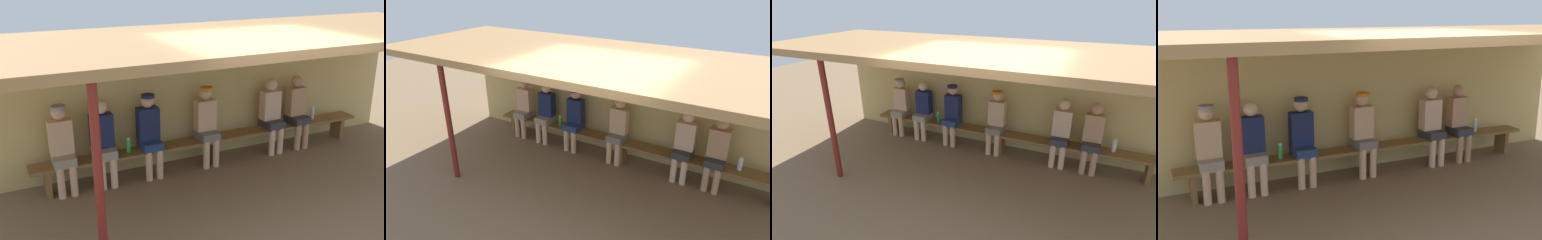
% 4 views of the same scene
% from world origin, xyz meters
% --- Properties ---
extents(ground_plane, '(24.00, 24.00, 0.00)m').
position_xyz_m(ground_plane, '(0.00, 0.00, 0.00)').
color(ground_plane, brown).
extents(back_wall, '(8.00, 0.20, 2.20)m').
position_xyz_m(back_wall, '(0.00, 2.00, 1.10)').
color(back_wall, tan).
rests_on(back_wall, ground).
extents(dugout_roof, '(8.00, 2.80, 0.12)m').
position_xyz_m(dugout_roof, '(0.00, 0.70, 2.26)').
color(dugout_roof, '#9E7547').
rests_on(dugout_roof, back_wall).
extents(support_post, '(0.10, 0.10, 2.20)m').
position_xyz_m(support_post, '(-2.46, -0.55, 1.10)').
color(support_post, maroon).
rests_on(support_post, ground).
extents(bench, '(6.00, 0.36, 0.46)m').
position_xyz_m(bench, '(0.00, 1.55, 0.39)').
color(bench, brown).
rests_on(bench, ground).
extents(player_in_white, '(0.34, 0.42, 1.34)m').
position_xyz_m(player_in_white, '(-0.14, 1.55, 0.75)').
color(player_in_white, slate).
rests_on(player_in_white, ground).
extents(player_rightmost, '(0.34, 0.42, 1.34)m').
position_xyz_m(player_rightmost, '(1.74, 1.55, 0.73)').
color(player_rightmost, '#333338').
rests_on(player_rightmost, ground).
extents(player_in_blue, '(0.34, 0.42, 1.34)m').
position_xyz_m(player_in_blue, '(-1.89, 1.55, 0.73)').
color(player_in_blue, gray).
rests_on(player_in_blue, ground).
extents(player_leftmost, '(0.34, 0.42, 1.34)m').
position_xyz_m(player_leftmost, '(-1.15, 1.55, 0.75)').
color(player_leftmost, navy).
rests_on(player_leftmost, ground).
extents(player_with_sunglasses, '(0.34, 0.42, 1.34)m').
position_xyz_m(player_with_sunglasses, '(1.17, 1.55, 0.73)').
color(player_with_sunglasses, '#333338').
rests_on(player_with_sunglasses, ground).
extents(player_near_post, '(0.34, 0.42, 1.34)m').
position_xyz_m(player_near_post, '(-2.49, 1.55, 0.75)').
color(player_near_post, gray).
rests_on(player_near_post, ground).
extents(water_bottle_orange, '(0.07, 0.07, 0.23)m').
position_xyz_m(water_bottle_orange, '(-1.50, 1.55, 0.57)').
color(water_bottle_orange, green).
rests_on(water_bottle_orange, bench).
extents(water_bottle_green, '(0.08, 0.08, 0.24)m').
position_xyz_m(water_bottle_green, '(2.13, 1.59, 0.58)').
color(water_bottle_green, silver).
rests_on(water_bottle_green, bench).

